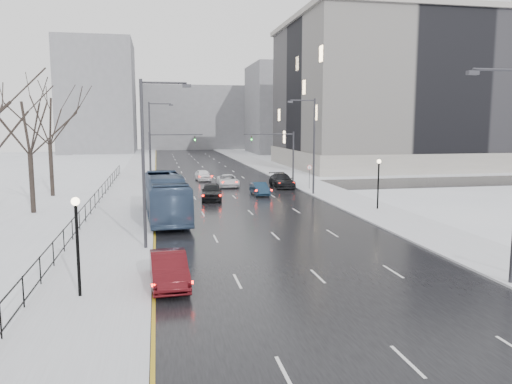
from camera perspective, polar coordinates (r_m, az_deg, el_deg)
road at (r=70.47m, az=-4.98°, el=1.76°), size 16.00×150.00×0.04m
cross_road at (r=58.64m, az=-3.69°, el=0.54°), size 130.00×10.00×0.04m
sidewalk_left at (r=70.11m, az=-13.54°, el=1.59°), size 5.00×150.00×0.16m
sidewalk_right at (r=72.35m, az=3.32°, el=1.99°), size 5.00×150.00×0.16m
park_strip at (r=71.15m, az=-21.21°, el=1.35°), size 14.00×150.00×0.12m
tree_park_d at (r=45.46m, az=-24.05°, el=-2.31°), size 8.75×8.75×12.50m
tree_park_e at (r=55.21m, az=-22.19°, el=-0.51°), size 9.45×9.45×13.50m
iron_fence at (r=40.57m, az=-18.74°, el=-1.90°), size 0.06×70.00×1.30m
streetlight_r_mid at (r=52.13m, az=6.41°, el=5.76°), size 2.95×0.25×10.00m
streetlight_l_near at (r=29.72m, az=-12.34°, el=4.06°), size 2.95×0.25×10.00m
streetlight_l_far at (r=61.69m, az=-11.82°, el=5.97°), size 2.95×0.25×10.00m
lamppost_l at (r=22.40m, az=-19.79°, el=-4.35°), size 0.36×0.36×4.28m
lamppost_r_mid at (r=44.04m, az=13.82°, el=1.71°), size 0.36×0.36×4.28m
mast_signal_right at (r=59.65m, az=3.29°, el=4.61°), size 6.10×0.33×6.50m
mast_signal_left at (r=57.76m, az=-10.97°, el=4.37°), size 6.10×0.33×6.50m
no_uturn_sign at (r=56.46m, az=6.13°, el=2.55°), size 0.60×0.06×2.70m
civic_building at (r=92.17m, az=16.56°, el=9.87°), size 41.00×31.00×24.80m
bldg_far_right at (r=129.69m, az=4.77°, el=9.41°), size 24.00×20.00×22.00m
bldg_far_left at (r=135.58m, az=-17.60°, el=10.27°), size 18.00×22.00×28.00m
bldg_far_center at (r=150.11m, az=-6.87°, el=8.41°), size 30.00×18.00×18.00m
sedan_left_near at (r=23.69m, az=-9.93°, el=-8.66°), size 1.84×4.74×1.54m
bus at (r=39.75m, az=-10.25°, el=-0.55°), size 3.52×12.52×3.45m
sedan_center_near at (r=49.01m, az=-5.11°, el=0.07°), size 2.46×5.03×1.65m
sedan_right_near at (r=52.02m, az=0.43°, el=0.38°), size 1.52×4.08×1.33m
sedan_right_cross at (r=59.18m, az=-3.24°, el=1.31°), size 2.47×5.12×1.40m
sedan_right_far at (r=58.41m, az=2.97°, el=1.32°), size 2.25×5.48×1.59m
sedan_center_far at (r=65.58m, az=-6.10°, el=1.94°), size 2.07×4.37×1.44m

